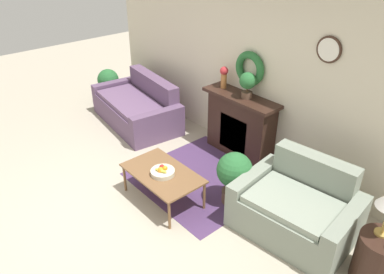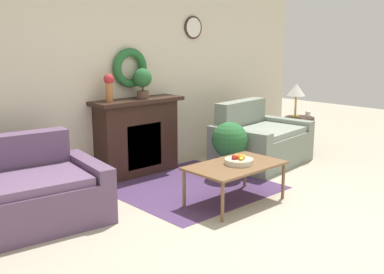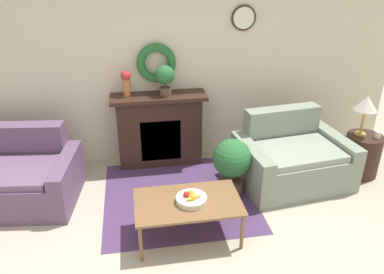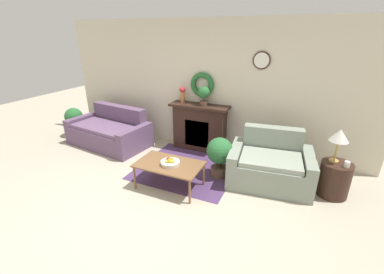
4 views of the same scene
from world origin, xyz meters
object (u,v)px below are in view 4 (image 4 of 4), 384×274
object	(u,v)px
table_lamp	(340,136)
potted_plant_floor_by_couch	(74,119)
fruit_bowl	(170,162)
coffee_table	(169,166)
mug	(347,164)
potted_plant_on_mantel	(204,94)
side_table_by_loveseat	(334,179)
couch_left	(110,132)
vase_on_mantel_left	(182,93)
fireplace	(199,127)
potted_plant_floor_by_loveseat	(220,154)
loveseat_right	(270,165)

from	to	relation	value
table_lamp	potted_plant_floor_by_couch	size ratio (longest dim) A/B	0.75
fruit_bowl	coffee_table	bearing A→B (deg)	147.08
mug	potted_plant_on_mantel	bearing A→B (deg)	162.44
side_table_by_loveseat	mug	distance (m)	0.35
potted_plant_floor_by_couch	table_lamp	bearing A→B (deg)	-1.78
table_lamp	potted_plant_floor_by_couch	bearing A→B (deg)	178.22
mug	potted_plant_floor_by_couch	size ratio (longest dim) A/B	0.13
couch_left	vase_on_mantel_left	bearing A→B (deg)	28.05
table_lamp	potted_plant_floor_by_couch	xyz separation A→B (m)	(-5.69, 0.18, -0.56)
fireplace	coffee_table	distance (m)	1.63
fireplace	potted_plant_floor_by_couch	distance (m)	3.18
vase_on_mantel_left	potted_plant_floor_by_loveseat	bearing A→B (deg)	-38.86
couch_left	loveseat_right	size ratio (longest dim) A/B	1.34
couch_left	side_table_by_loveseat	bearing A→B (deg)	5.13
coffee_table	table_lamp	xyz separation A→B (m)	(2.42, 0.91, 0.59)
loveseat_right	couch_left	bearing A→B (deg)	170.78
side_table_by_loveseat	table_lamp	xyz separation A→B (m)	(-0.06, 0.05, 0.70)
vase_on_mantel_left	potted_plant_floor_by_couch	distance (m)	2.89
side_table_by_loveseat	fireplace	bearing A→B (deg)	163.72
fireplace	mug	size ratio (longest dim) A/B	13.90
couch_left	loveseat_right	distance (m)	3.62
loveseat_right	potted_plant_on_mantel	distance (m)	1.95
fruit_bowl	vase_on_mantel_left	bearing A→B (deg)	109.16
fireplace	coffee_table	xyz separation A→B (m)	(0.14, -1.62, -0.11)
loveseat_right	fruit_bowl	world-z (taller)	loveseat_right
potted_plant_floor_by_couch	mug	bearing A→B (deg)	-2.98
fruit_bowl	potted_plant_on_mantel	xyz separation A→B (m)	(-0.07, 1.63, 0.78)
fireplace	couch_left	xyz separation A→B (m)	(-1.99, -0.60, -0.22)
loveseat_right	coffee_table	size ratio (longest dim) A/B	1.35
fireplace	potted_plant_floor_by_loveseat	distance (m)	1.23
fireplace	side_table_by_loveseat	distance (m)	2.74
fruit_bowl	table_lamp	size ratio (longest dim) A/B	0.59
table_lamp	potted_plant_floor_by_loveseat	distance (m)	1.88
mug	potted_plant_floor_by_couch	world-z (taller)	potted_plant_floor_by_couch
fruit_bowl	mug	size ratio (longest dim) A/B	3.43
side_table_by_loveseat	loveseat_right	bearing A→B (deg)	179.93
couch_left	side_table_by_loveseat	size ratio (longest dim) A/B	3.43
side_table_by_loveseat	potted_plant_on_mantel	size ratio (longest dim) A/B	1.45
couch_left	fireplace	bearing A→B (deg)	23.94
fireplace	couch_left	world-z (taller)	fireplace
couch_left	loveseat_right	world-z (taller)	loveseat_right
couch_left	mug	bearing A→B (deg)	4.19
fireplace	potted_plant_on_mantel	distance (m)	0.75
table_lamp	mug	bearing A→B (deg)	-38.16
mug	vase_on_mantel_left	bearing A→B (deg)	164.77
loveseat_right	fruit_bowl	distance (m)	1.71
couch_left	loveseat_right	xyz separation A→B (m)	(3.62, -0.17, 0.02)
side_table_by_loveseat	mug	bearing A→B (deg)	-37.87
fruit_bowl	vase_on_mantel_left	xyz separation A→B (m)	(-0.57, 1.65, 0.74)
fruit_bowl	side_table_by_loveseat	world-z (taller)	side_table_by_loveseat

